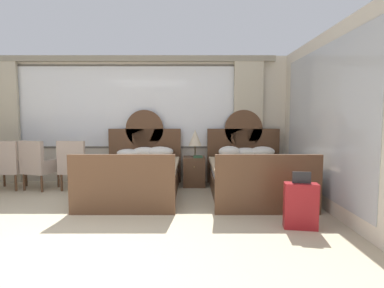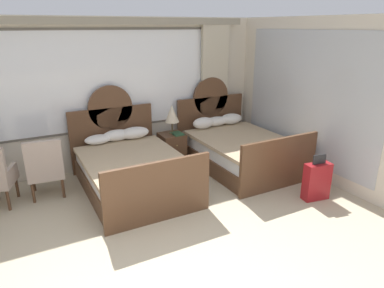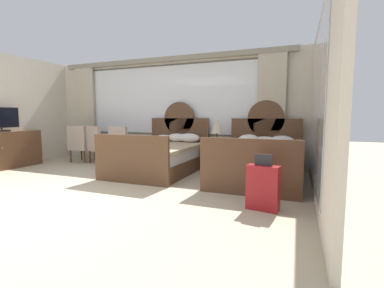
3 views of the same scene
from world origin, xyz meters
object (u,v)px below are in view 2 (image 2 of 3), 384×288
(bed_near_window, at_px, (132,169))
(book_on_nightstand, at_px, (177,134))
(table_lamp_on_nightstand, at_px, (172,114))
(armchair_by_window_left, at_px, (45,167))
(bed_near_mirror, at_px, (238,148))
(suitcase_on_floor, at_px, (317,181))
(nightstand_between_beds, at_px, (172,149))

(bed_near_window, height_order, book_on_nightstand, bed_near_window)
(table_lamp_on_nightstand, height_order, armchair_by_window_left, table_lamp_on_nightstand)
(bed_near_mirror, height_order, armchair_by_window_left, bed_near_mirror)
(book_on_nightstand, xyz_separation_m, suitcase_on_floor, (1.25, -2.29, -0.31))
(bed_near_mirror, relative_size, table_lamp_on_nightstand, 3.99)
(table_lamp_on_nightstand, height_order, suitcase_on_floor, table_lamp_on_nightstand)
(table_lamp_on_nightstand, xyz_separation_m, armchair_by_window_left, (-2.32, -0.36, -0.48))
(book_on_nightstand, distance_m, armchair_by_window_left, 2.39)
(bed_near_mirror, distance_m, nightstand_between_beds, 1.26)
(book_on_nightstand, relative_size, suitcase_on_floor, 0.36)
(table_lamp_on_nightstand, xyz_separation_m, suitcase_on_floor, (1.31, -2.39, -0.68))
(book_on_nightstand, bearing_deg, nightstand_between_beds, 130.77)
(armchair_by_window_left, bearing_deg, suitcase_on_floor, -29.27)
(nightstand_between_beds, bearing_deg, suitcase_on_floor, -60.83)
(nightstand_between_beds, xyz_separation_m, armchair_by_window_left, (-2.30, -0.35, 0.20))
(bed_near_window, bearing_deg, book_on_nightstand, 28.45)
(suitcase_on_floor, bearing_deg, book_on_nightstand, 118.65)
(bed_near_mirror, relative_size, nightstand_between_beds, 3.72)
(nightstand_between_beds, relative_size, table_lamp_on_nightstand, 1.08)
(nightstand_between_beds, relative_size, book_on_nightstand, 2.29)
(bed_near_mirror, xyz_separation_m, armchair_by_window_left, (-3.35, 0.35, 0.16))
(nightstand_between_beds, bearing_deg, bed_near_mirror, -33.46)
(suitcase_on_floor, bearing_deg, bed_near_window, 144.70)
(bed_near_window, distance_m, bed_near_mirror, 2.10)
(bed_near_window, height_order, bed_near_mirror, same)
(bed_near_window, xyz_separation_m, armchair_by_window_left, (-1.25, 0.35, 0.16))
(bed_near_mirror, bearing_deg, suitcase_on_floor, -80.69)
(bed_near_window, distance_m, suitcase_on_floor, 2.91)
(table_lamp_on_nightstand, bearing_deg, bed_near_mirror, -34.46)
(table_lamp_on_nightstand, relative_size, book_on_nightstand, 2.13)
(bed_near_mirror, distance_m, table_lamp_on_nightstand, 1.40)
(table_lamp_on_nightstand, distance_m, armchair_by_window_left, 2.39)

